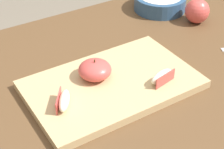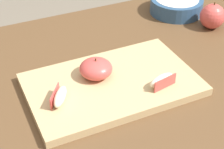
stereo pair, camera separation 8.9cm
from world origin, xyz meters
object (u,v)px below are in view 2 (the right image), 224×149
object	(u,v)px
cutting_board	(112,84)
apple_half_skin_up	(96,69)
apple_wedge_middle	(162,80)
ceramic_fruit_bowl	(176,5)
apple_wedge_left	(60,97)
whole_apple_pink_lady	(212,16)

from	to	relation	value
cutting_board	apple_half_skin_up	bearing A→B (deg)	127.19
apple_wedge_middle	ceramic_fruit_bowl	distance (m)	0.45
cutting_board	apple_wedge_middle	bearing A→B (deg)	-33.50
cutting_board	apple_half_skin_up	distance (m)	0.06
apple_wedge_middle	apple_half_skin_up	bearing A→B (deg)	141.31
apple_wedge_left	ceramic_fruit_bowl	bearing A→B (deg)	30.86
apple_wedge_left	ceramic_fruit_bowl	world-z (taller)	same
apple_wedge_left	whole_apple_pink_lady	world-z (taller)	whole_apple_pink_lady
apple_wedge_middle	ceramic_fruit_bowl	bearing A→B (deg)	52.40
cutting_board	apple_wedge_left	size ratio (longest dim) A/B	5.90
apple_wedge_middle	whole_apple_pink_lady	size ratio (longest dim) A/B	0.84
apple_half_skin_up	whole_apple_pink_lady	xyz separation A→B (m)	(0.45, 0.11, -0.00)
apple_half_skin_up	whole_apple_pink_lady	size ratio (longest dim) A/B	0.95
cutting_board	ceramic_fruit_bowl	world-z (taller)	ceramic_fruit_bowl
apple_wedge_left	cutting_board	bearing A→B (deg)	8.60
cutting_board	apple_half_skin_up	xyz separation A→B (m)	(-0.03, 0.04, 0.03)
apple_wedge_middle	apple_wedge_left	bearing A→B (deg)	169.29
apple_half_skin_up	cutting_board	bearing A→B (deg)	-52.81
apple_wedge_left	apple_wedge_middle	size ratio (longest dim) A/B	0.97
apple_wedge_middle	cutting_board	bearing A→B (deg)	146.50
apple_half_skin_up	apple_wedge_left	world-z (taller)	apple_half_skin_up
ceramic_fruit_bowl	apple_wedge_middle	bearing A→B (deg)	-127.60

